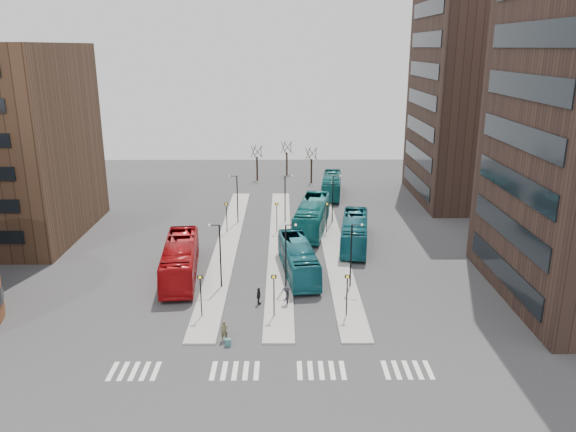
{
  "coord_description": "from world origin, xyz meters",
  "views": [
    {
      "loc": [
        2.4,
        -30.2,
        21.58
      ],
      "look_at": [
        2.86,
        24.61,
        5.0
      ],
      "focal_mm": 35.0,
      "sensor_mm": 36.0,
      "label": 1
    }
  ],
  "objects_px": {
    "red_bus": "(180,260)",
    "commuter_b": "(259,296)",
    "teal_bus_c": "(355,232)",
    "teal_bus_d": "(331,185)",
    "teal_bus_a": "(298,259)",
    "commuter_a": "(165,278)",
    "commuter_c": "(286,296)",
    "traveller": "(224,331)",
    "suitcase": "(228,342)",
    "teal_bus_b": "(312,216)"
  },
  "relations": [
    {
      "from": "teal_bus_d",
      "to": "traveller",
      "type": "distance_m",
      "value": 45.23
    },
    {
      "from": "teal_bus_c",
      "to": "commuter_c",
      "type": "bearing_deg",
      "value": -108.6
    },
    {
      "from": "teal_bus_d",
      "to": "commuter_b",
      "type": "relative_size",
      "value": 7.34
    },
    {
      "from": "teal_bus_b",
      "to": "teal_bus_d",
      "type": "xyz_separation_m",
      "value": [
        3.77,
        16.81,
        -0.27
      ]
    },
    {
      "from": "red_bus",
      "to": "commuter_c",
      "type": "bearing_deg",
      "value": -37.91
    },
    {
      "from": "suitcase",
      "to": "commuter_c",
      "type": "relative_size",
      "value": 0.32
    },
    {
      "from": "commuter_b",
      "to": "teal_bus_d",
      "type": "bearing_deg",
      "value": 1.79
    },
    {
      "from": "teal_bus_c",
      "to": "commuter_b",
      "type": "xyz_separation_m",
      "value": [
        -10.17,
        -15.01,
        -0.86
      ]
    },
    {
      "from": "traveller",
      "to": "teal_bus_d",
      "type": "bearing_deg",
      "value": 64.36
    },
    {
      "from": "suitcase",
      "to": "teal_bus_d",
      "type": "height_order",
      "value": "teal_bus_d"
    },
    {
      "from": "commuter_a",
      "to": "commuter_c",
      "type": "height_order",
      "value": "commuter_c"
    },
    {
      "from": "teal_bus_a",
      "to": "commuter_a",
      "type": "height_order",
      "value": "teal_bus_a"
    },
    {
      "from": "red_bus",
      "to": "teal_bus_d",
      "type": "bearing_deg",
      "value": 55.09
    },
    {
      "from": "suitcase",
      "to": "teal_bus_c",
      "type": "relative_size",
      "value": 0.05
    },
    {
      "from": "teal_bus_d",
      "to": "commuter_c",
      "type": "bearing_deg",
      "value": -94.18
    },
    {
      "from": "suitcase",
      "to": "commuter_b",
      "type": "distance_m",
      "value": 7.4
    },
    {
      "from": "teal_bus_b",
      "to": "teal_bus_d",
      "type": "distance_m",
      "value": 17.23
    },
    {
      "from": "teal_bus_a",
      "to": "teal_bus_c",
      "type": "xyz_separation_m",
      "value": [
        6.56,
        8.17,
        0.04
      ]
    },
    {
      "from": "commuter_c",
      "to": "teal_bus_c",
      "type": "bearing_deg",
      "value": 167.28
    },
    {
      "from": "red_bus",
      "to": "teal_bus_b",
      "type": "distance_m",
      "value": 19.71
    },
    {
      "from": "teal_bus_c",
      "to": "teal_bus_d",
      "type": "distance_m",
      "value": 22.37
    },
    {
      "from": "traveller",
      "to": "commuter_c",
      "type": "height_order",
      "value": "commuter_c"
    },
    {
      "from": "teal_bus_c",
      "to": "red_bus",
      "type": "bearing_deg",
      "value": -145.63
    },
    {
      "from": "traveller",
      "to": "red_bus",
      "type": "bearing_deg",
      "value": 103.21
    },
    {
      "from": "teal_bus_b",
      "to": "commuter_b",
      "type": "relative_size",
      "value": 8.61
    },
    {
      "from": "teal_bus_a",
      "to": "teal_bus_c",
      "type": "distance_m",
      "value": 10.48
    },
    {
      "from": "teal_bus_a",
      "to": "teal_bus_b",
      "type": "xyz_separation_m",
      "value": [
        2.05,
        13.73,
        0.25
      ]
    },
    {
      "from": "teal_bus_c",
      "to": "suitcase",
      "type": "bearing_deg",
      "value": -110.49
    },
    {
      "from": "red_bus",
      "to": "teal_bus_b",
      "type": "bearing_deg",
      "value": 40.81
    },
    {
      "from": "traveller",
      "to": "commuter_b",
      "type": "xyz_separation_m",
      "value": [
        2.36,
        6.3,
        -0.03
      ]
    },
    {
      "from": "commuter_b",
      "to": "traveller",
      "type": "bearing_deg",
      "value": 175.41
    },
    {
      "from": "commuter_a",
      "to": "teal_bus_b",
      "type": "bearing_deg",
      "value": -153.52
    },
    {
      "from": "teal_bus_b",
      "to": "red_bus",
      "type": "bearing_deg",
      "value": -123.58
    },
    {
      "from": "traveller",
      "to": "commuter_c",
      "type": "xyz_separation_m",
      "value": [
        4.78,
        6.08,
        0.06
      ]
    },
    {
      "from": "red_bus",
      "to": "teal_bus_a",
      "type": "xyz_separation_m",
      "value": [
        11.47,
        0.61,
        -0.19
      ]
    },
    {
      "from": "teal_bus_d",
      "to": "commuter_c",
      "type": "height_order",
      "value": "teal_bus_d"
    },
    {
      "from": "commuter_a",
      "to": "commuter_b",
      "type": "relative_size",
      "value": 1.07
    },
    {
      "from": "suitcase",
      "to": "traveller",
      "type": "xyz_separation_m",
      "value": [
        -0.33,
        0.81,
        0.52
      ]
    },
    {
      "from": "red_bus",
      "to": "commuter_a",
      "type": "bearing_deg",
      "value": -121.62
    },
    {
      "from": "teal_bus_a",
      "to": "teal_bus_c",
      "type": "relative_size",
      "value": 0.98
    },
    {
      "from": "teal_bus_c",
      "to": "traveller",
      "type": "height_order",
      "value": "teal_bus_c"
    },
    {
      "from": "commuter_c",
      "to": "suitcase",
      "type": "bearing_deg",
      "value": -18.56
    },
    {
      "from": "teal_bus_d",
      "to": "teal_bus_b",
      "type": "bearing_deg",
      "value": -96.25
    },
    {
      "from": "teal_bus_c",
      "to": "commuter_c",
      "type": "distance_m",
      "value": 17.1
    },
    {
      "from": "red_bus",
      "to": "commuter_b",
      "type": "relative_size",
      "value": 8.31
    },
    {
      "from": "commuter_a",
      "to": "commuter_b",
      "type": "height_order",
      "value": "commuter_a"
    },
    {
      "from": "commuter_b",
      "to": "commuter_a",
      "type": "bearing_deg",
      "value": 82.25
    },
    {
      "from": "commuter_b",
      "to": "teal_bus_a",
      "type": "bearing_deg",
      "value": -11.88
    },
    {
      "from": "red_bus",
      "to": "commuter_a",
      "type": "relative_size",
      "value": 7.78
    },
    {
      "from": "suitcase",
      "to": "teal_bus_a",
      "type": "distance_m",
      "value": 15.09
    }
  ]
}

